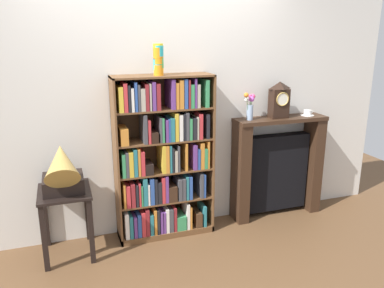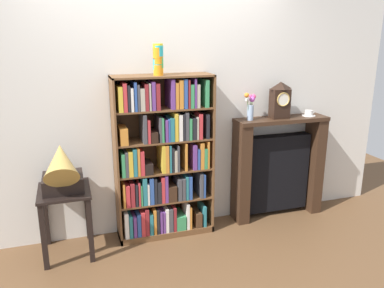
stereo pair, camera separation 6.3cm
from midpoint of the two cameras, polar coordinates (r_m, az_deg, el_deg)
name	(u,v)px [view 2 (the right image)]	position (r m, az deg, el deg)	size (l,w,h in m)	color
ground_plane	(169,239)	(3.96, -2.96, -13.66)	(7.73, 6.40, 0.02)	brown
wall_back	(175,101)	(3.85, -2.06, 6.28)	(4.73, 0.08, 2.60)	silver
bookshelf	(163,163)	(3.76, -3.82, -2.77)	(0.93, 0.30, 1.58)	brown
cup_stack	(158,60)	(3.53, -4.46, 12.19)	(0.09, 0.09, 0.28)	orange
side_table_left	(66,206)	(3.68, -17.52, -8.69)	(0.44, 0.50, 0.62)	black
gramophone	(62,169)	(3.47, -18.02, -3.51)	(0.34, 0.51, 0.52)	black
fireplace_mantel	(277,168)	(4.33, 12.77, -3.42)	(1.00, 0.27, 1.10)	#382316
mantel_clock	(280,100)	(4.12, 13.17, 6.27)	(0.19, 0.13, 0.37)	black
flower_vase	(250,106)	(3.97, 8.98, 5.56)	(0.16, 0.13, 0.29)	#99B2D1
teacup_with_saucer	(309,113)	(4.34, 17.09, 4.28)	(0.14, 0.14, 0.06)	white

